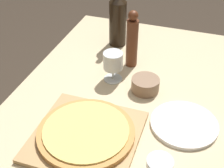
# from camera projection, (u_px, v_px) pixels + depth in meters

# --- Properties ---
(dining_table) EXTENTS (0.87, 1.50, 0.74)m
(dining_table) POSITION_uv_depth(u_px,v_px,m) (115.00, 127.00, 1.25)
(dining_table) COLOR #CCB78E
(dining_table) RESTS_ON ground_plane
(cutting_board) EXTENTS (0.36, 0.36, 0.02)m
(cutting_board) POSITION_uv_depth(u_px,v_px,m) (86.00, 136.00, 1.08)
(cutting_board) COLOR tan
(cutting_board) RESTS_ON dining_table
(pizza) EXTENTS (0.34, 0.34, 0.02)m
(pizza) POSITION_uv_depth(u_px,v_px,m) (86.00, 132.00, 1.06)
(pizza) COLOR #C68947
(pizza) RESTS_ON cutting_board
(wine_bottle) EXTENTS (0.09, 0.09, 0.34)m
(wine_bottle) POSITION_uv_depth(u_px,v_px,m) (118.00, 19.00, 1.52)
(wine_bottle) COLOR black
(wine_bottle) RESTS_ON dining_table
(pepper_mill) EXTENTS (0.05, 0.05, 0.27)m
(pepper_mill) POSITION_uv_depth(u_px,v_px,m) (132.00, 40.00, 1.37)
(pepper_mill) COLOR #5B2D19
(pepper_mill) RESTS_ON dining_table
(wine_glass) EXTENTS (0.08, 0.08, 0.13)m
(wine_glass) POSITION_uv_depth(u_px,v_px,m) (113.00, 62.00, 1.30)
(wine_glass) COLOR silver
(wine_glass) RESTS_ON dining_table
(small_bowl) EXTENTS (0.11, 0.11, 0.06)m
(small_bowl) POSITION_uv_depth(u_px,v_px,m) (145.00, 85.00, 1.28)
(small_bowl) COLOR #84664C
(small_bowl) RESTS_ON dining_table
(dinner_plate) EXTENTS (0.24, 0.24, 0.01)m
(dinner_plate) POSITION_uv_depth(u_px,v_px,m) (184.00, 125.00, 1.12)
(dinner_plate) COLOR white
(dinner_plate) RESTS_ON dining_table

